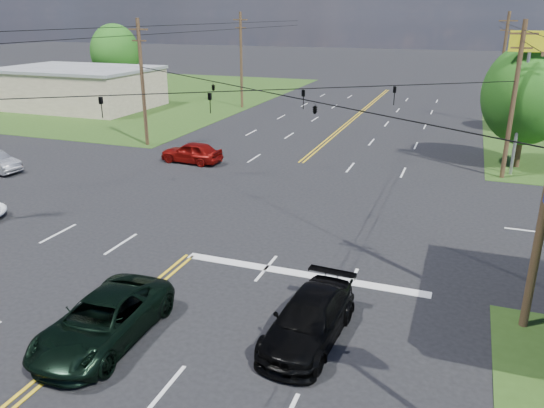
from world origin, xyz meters
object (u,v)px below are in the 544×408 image
at_px(tree_far_l, 115,53).
at_px(pickup_dkgreen, 103,320).
at_px(tree_right_a, 528,94).
at_px(suv_black, 309,320).
at_px(pole_left_far, 241,59).
at_px(pole_ne, 514,100).
at_px(pole_nw, 142,82).
at_px(pole_right_far, 502,67).
at_px(retail_nw, 78,89).

distance_m(tree_far_l, pickup_dkgreen, 56.89).
xyz_separation_m(tree_right_a, suv_black, (-7.48, -24.19, -4.15)).
relative_size(pole_left_far, suv_black, 2.03).
bearing_deg(tree_right_a, pole_left_far, 149.35).
distance_m(pickup_dkgreen, suv_black, 6.45).
bearing_deg(pole_ne, tree_right_a, 71.57).
bearing_deg(pole_nw, tree_right_a, 6.34).
bearing_deg(pole_right_far, pole_ne, -90.00).
bearing_deg(tree_far_l, pole_nw, -50.44).
distance_m(tree_right_a, suv_black, 25.66).
bearing_deg(tree_far_l, suv_black, -48.92).
bearing_deg(pole_ne, retail_nw, 163.18).
height_order(pole_left_far, tree_right_a, pole_left_far).
xyz_separation_m(pole_left_far, suv_black, (19.52, -40.19, -4.45)).
bearing_deg(pickup_dkgreen, pole_nw, 118.14).
relative_size(pole_right_far, suv_black, 2.03).
bearing_deg(retail_nw, pickup_dkgreen, -50.10).
bearing_deg(retail_nw, pole_right_far, 7.94).
relative_size(retail_nw, pole_ne, 1.68).
distance_m(pole_right_far, pickup_dkgreen, 44.50).
bearing_deg(tree_far_l, retail_nw, -78.69).
xyz_separation_m(tree_right_a, pickup_dkgreen, (-13.50, -26.48, -4.13)).
xyz_separation_m(pole_nw, suv_black, (19.52, -21.19, -4.20)).
relative_size(pole_right_far, tree_right_a, 1.22).
relative_size(retail_nw, pole_right_far, 1.60).
distance_m(retail_nw, suv_black, 50.04).
height_order(pole_ne, tree_far_l, pole_ne).
bearing_deg(pole_left_far, pole_right_far, 0.00).
relative_size(retail_nw, pickup_dkgreen, 3.00).
height_order(pole_nw, tree_right_a, pole_nw).
height_order(tree_right_a, tree_far_l, tree_far_l).
xyz_separation_m(retail_nw, pickup_dkgreen, (30.50, -36.48, -1.26)).
height_order(pole_ne, suv_black, pole_ne).
bearing_deg(pole_ne, pole_left_far, 143.84).
xyz_separation_m(pole_left_far, pickup_dkgreen, (13.50, -42.48, -4.43)).
distance_m(pole_left_far, pickup_dkgreen, 44.79).
relative_size(pole_nw, suv_black, 1.93).
bearing_deg(pole_right_far, pole_left_far, 180.00).
distance_m(pole_nw, pole_left_far, 19.00).
xyz_separation_m(retail_nw, pole_right_far, (43.00, 6.00, 3.17)).
xyz_separation_m(pole_nw, pickup_dkgreen, (13.50, -23.48, -4.17)).
bearing_deg(pickup_dkgreen, pole_ne, 60.21).
relative_size(tree_right_a, suv_black, 1.66).
xyz_separation_m(retail_nw, pole_left_far, (17.00, 6.00, 3.17)).
xyz_separation_m(pole_ne, pickup_dkgreen, (-12.50, -23.48, -4.17)).
relative_size(pole_ne, pickup_dkgreen, 1.78).
distance_m(pole_nw, pickup_dkgreen, 27.40).
distance_m(pole_right_far, tree_far_l, 45.18).
distance_m(tree_right_a, tree_far_l, 50.16).
xyz_separation_m(tree_right_a, tree_far_l, (-46.00, 20.00, 0.33)).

